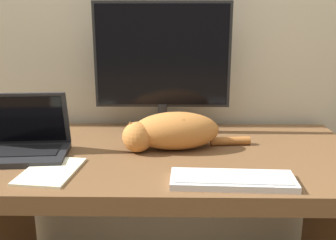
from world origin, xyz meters
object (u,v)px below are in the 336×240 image
Objects in this scene: external_keyboard at (233,180)px; cat at (171,131)px; monitor at (162,64)px; laptop at (21,143)px.

external_keyboard is 0.36m from cat.
external_keyboard is (0.22, -0.52, -0.28)m from monitor.
monitor is 0.63m from external_keyboard.
laptop is at bearing -148.80° from monitor.
laptop is 0.71× the size of cat.
cat is (0.53, 0.07, 0.03)m from laptop.
cat is (0.04, -0.22, -0.21)m from monitor.
external_keyboard is at bearing -22.51° from laptop.
cat is at bearing -80.26° from monitor.
cat is (-0.19, 0.30, 0.06)m from external_keyboard.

